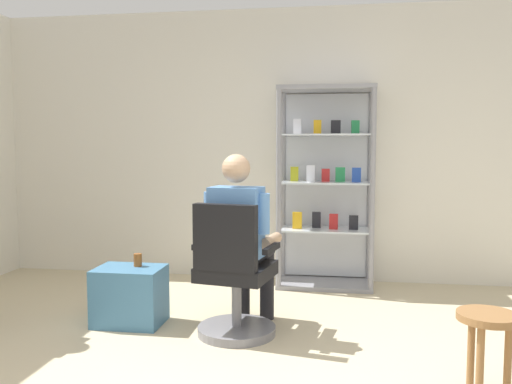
% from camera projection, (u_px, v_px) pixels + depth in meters
% --- Properties ---
extents(back_wall, '(6.00, 0.10, 2.70)m').
position_uv_depth(back_wall, '(287.00, 146.00, 5.37)').
color(back_wall, silver).
rests_on(back_wall, ground).
extents(display_cabinet_main, '(0.90, 0.45, 1.90)m').
position_uv_depth(display_cabinet_main, '(326.00, 186.00, 5.11)').
color(display_cabinet_main, gray).
rests_on(display_cabinet_main, ground).
extents(office_chair, '(0.60, 0.56, 0.96)m').
position_uv_depth(office_chair, '(234.00, 282.00, 3.74)').
color(office_chair, slate).
rests_on(office_chair, ground).
extents(seated_shopkeeper, '(0.54, 0.61, 1.29)m').
position_uv_depth(seated_shopkeeper, '(242.00, 234.00, 3.86)').
color(seated_shopkeeper, black).
rests_on(seated_shopkeeper, ground).
extents(storage_crate, '(0.50, 0.37, 0.43)m').
position_uv_depth(storage_crate, '(130.00, 296.00, 4.03)').
color(storage_crate, teal).
rests_on(storage_crate, ground).
extents(tea_glass, '(0.06, 0.06, 0.10)m').
position_uv_depth(tea_glass, '(138.00, 260.00, 4.05)').
color(tea_glass, brown).
rests_on(tea_glass, storage_crate).
extents(wooden_stool, '(0.32, 0.32, 0.46)m').
position_uv_depth(wooden_stool, '(487.00, 331.00, 2.83)').
color(wooden_stool, olive).
rests_on(wooden_stool, ground).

